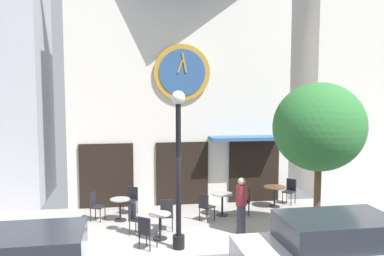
{
  "coord_description": "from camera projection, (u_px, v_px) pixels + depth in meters",
  "views": [
    {
      "loc": [
        -1.18,
        -10.3,
        4.36
      ],
      "look_at": [
        0.73,
        2.47,
        3.06
      ],
      "focal_mm": 39.96,
      "sensor_mm": 36.0,
      "label": 1
    }
  ],
  "objects": [
    {
      "name": "cafe_chair_corner",
      "position": [
        290.0,
        189.0,
        15.76
      ],
      "size": [
        0.57,
        0.57,
        0.9
      ],
      "color": "black",
      "rests_on": "ground_plane"
    },
    {
      "name": "cafe_chair_left_end",
      "position": [
        146.0,
        230.0,
        11.32
      ],
      "size": [
        0.56,
        0.56,
        0.9
      ],
      "color": "black",
      "rests_on": "ground_plane"
    },
    {
      "name": "cafe_chair_right_end",
      "position": [
        205.0,
        205.0,
        13.68
      ],
      "size": [
        0.56,
        0.56,
        0.9
      ],
      "color": "black",
      "rests_on": "ground_plane"
    },
    {
      "name": "cafe_chair_by_entrance",
      "position": [
        131.0,
        198.0,
        14.54
      ],
      "size": [
        0.56,
        0.56,
        0.9
      ],
      "color": "black",
      "rests_on": "ground_plane"
    },
    {
      "name": "pedestrian_maroon",
      "position": [
        241.0,
        205.0,
        12.51
      ],
      "size": [
        0.44,
        0.44,
        1.67
      ],
      "color": "#2D2D38",
      "rests_on": "ground_plane"
    },
    {
      "name": "clock_building",
      "position": [
        178.0,
        70.0,
        16.56
      ],
      "size": [
        8.13,
        4.07,
        9.59
      ],
      "color": "silver",
      "rests_on": "ground_plane"
    },
    {
      "name": "cafe_table_center_right",
      "position": [
        222.0,
        200.0,
        14.3
      ],
      "size": [
        0.69,
        0.69,
        0.75
      ],
      "color": "black",
      "rests_on": "ground_plane"
    },
    {
      "name": "cafe_chair_mid_row",
      "position": [
        167.0,
        212.0,
        12.89
      ],
      "size": [
        0.44,
        0.44,
        0.9
      ],
      "color": "black",
      "rests_on": "ground_plane"
    },
    {
      "name": "street_lamp",
      "position": [
        178.0,
        170.0,
        11.23
      ],
      "size": [
        0.36,
        0.36,
        4.22
      ],
      "color": "black",
      "rests_on": "ground_plane"
    },
    {
      "name": "cafe_chair_facing_wall",
      "position": [
        246.0,
        199.0,
        14.36
      ],
      "size": [
        0.48,
        0.48,
        0.9
      ],
      "color": "black",
      "rests_on": "ground_plane"
    },
    {
      "name": "parked_car_silver",
      "position": [
        336.0,
        252.0,
        9.23
      ],
      "size": [
        4.35,
        2.11,
        1.55
      ],
      "color": "#B7BABF",
      "rests_on": "ground_plane"
    },
    {
      "name": "cafe_table_near_door",
      "position": [
        120.0,
        206.0,
        13.75
      ],
      "size": [
        0.64,
        0.64,
        0.72
      ],
      "color": "black",
      "rests_on": "ground_plane"
    },
    {
      "name": "cafe_chair_under_awning",
      "position": [
        135.0,
        216.0,
        12.49
      ],
      "size": [
        0.55,
        0.55,
        0.9
      ],
      "color": "black",
      "rests_on": "ground_plane"
    },
    {
      "name": "cafe_chair_near_lamp",
      "position": [
        95.0,
        204.0,
        13.77
      ],
      "size": [
        0.53,
        0.53,
        0.9
      ],
      "color": "black",
      "rests_on": "ground_plane"
    },
    {
      "name": "neighbor_building_right",
      "position": [
        364.0,
        17.0,
        17.73
      ],
      "size": [
        5.33,
        3.21,
        14.35
      ],
      "color": "silver",
      "rests_on": "ground_plane"
    },
    {
      "name": "cafe_table_center_left",
      "position": [
        275.0,
        192.0,
        15.28
      ],
      "size": [
        0.79,
        0.79,
        0.74
      ],
      "color": "black",
      "rests_on": "ground_plane"
    },
    {
      "name": "cafe_table_leftmost",
      "position": [
        160.0,
        222.0,
        12.1
      ],
      "size": [
        0.63,
        0.63,
        0.75
      ],
      "color": "black",
      "rests_on": "ground_plane"
    },
    {
      "name": "street_tree",
      "position": [
        319.0,
        127.0,
        11.98
      ],
      "size": [
        2.63,
        2.37,
        4.44
      ],
      "color": "brown",
      "rests_on": "ground_plane"
    }
  ]
}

